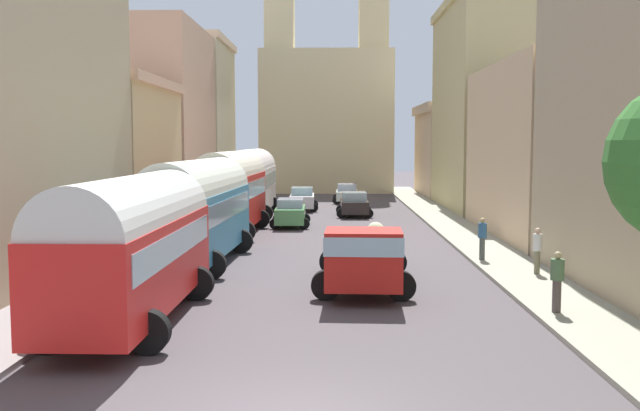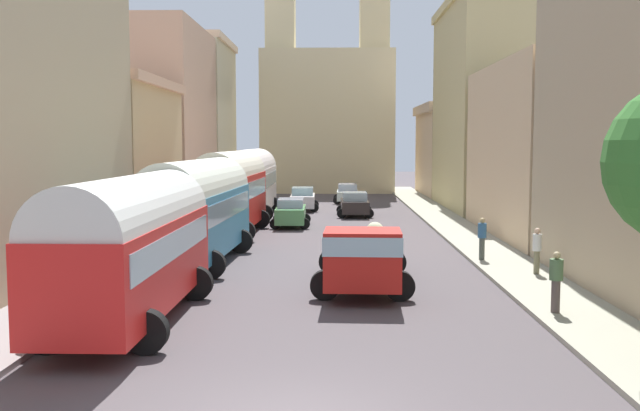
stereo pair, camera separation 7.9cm
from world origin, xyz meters
name	(u,v)px [view 1 (the left image)]	position (x,y,z in m)	size (l,w,h in m)	color
ground_plane	(322,229)	(0.00, 27.00, 0.00)	(154.00, 154.00, 0.00)	#4F474A
sidewalk_left	(189,227)	(-7.25, 27.00, 0.07)	(2.50, 70.00, 0.14)	gray
sidewalk_right	(455,228)	(7.25, 27.00, 0.07)	(2.50, 70.00, 0.14)	#A29F8C
building_left_2	(105,155)	(-11.46, 26.05, 4.04)	(6.51, 10.50, 8.04)	tan
building_left_3	(161,119)	(-11.32, 38.05, 6.32)	(5.63, 12.01, 12.65)	tan
building_left_4	(201,118)	(-10.71, 50.03, 6.75)	(4.87, 10.63, 13.45)	beige
building_right_2	(541,151)	(10.91, 23.95, 4.29)	(4.82, 13.74, 8.57)	#D5B48B
building_right_3	(476,105)	(10.60, 38.79, 7.27)	(4.61, 14.17, 14.48)	tan
building_right_4	(455,150)	(11.45, 51.95, 4.02)	(6.49, 11.66, 7.98)	beige
distant_church	(327,111)	(0.00, 57.13, 7.66)	(12.40, 7.71, 22.52)	beige
parked_bus_0	(132,242)	(-4.60, 6.50, 2.12)	(3.28, 8.90, 3.85)	red
parked_bus_1	(198,207)	(-4.60, 15.50, 2.23)	(3.58, 9.59, 4.05)	teal
parked_bus_2	(231,188)	(-4.60, 24.50, 2.36)	(3.47, 8.90, 4.25)	red
parked_bus_3	(251,179)	(-4.60, 33.50, 2.38)	(3.29, 9.61, 4.27)	silver
cargo_truck_0	(363,256)	(1.56, 10.56, 1.12)	(3.29, 7.25, 2.16)	red
car_0	(354,204)	(1.97, 33.74, 0.78)	(2.32, 3.90, 1.54)	black
car_1	(347,193)	(1.70, 43.82, 0.75)	(2.25, 3.98, 1.49)	silver
car_2	(291,213)	(-1.77, 28.01, 0.79)	(2.22, 3.99, 1.56)	#519A55
car_3	(302,199)	(-1.52, 37.70, 0.80)	(2.28, 4.19, 1.59)	silver
pedestrian_0	(557,280)	(6.61, 7.27, 1.02)	(0.36, 0.36, 1.79)	#4D423F
pedestrian_1	(482,237)	(6.41, 15.95, 1.03)	(0.40, 0.40, 1.78)	#485048
pedestrian_2	(537,249)	(7.70, 12.97, 1.01)	(0.32, 0.32, 1.75)	#706C51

